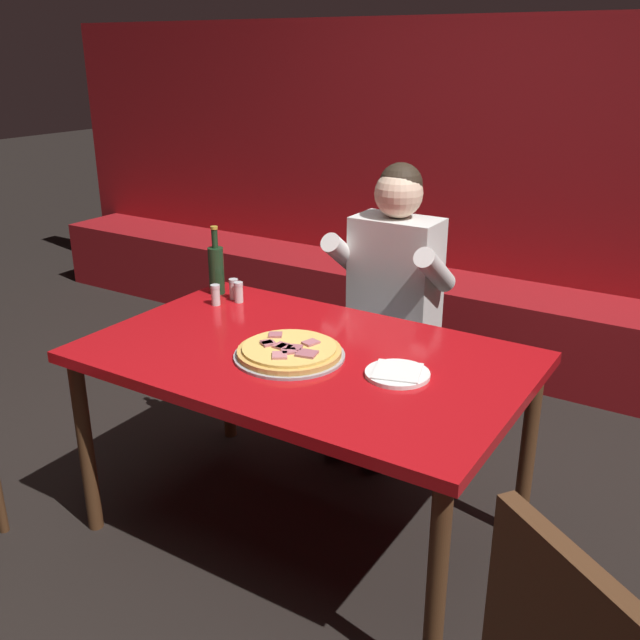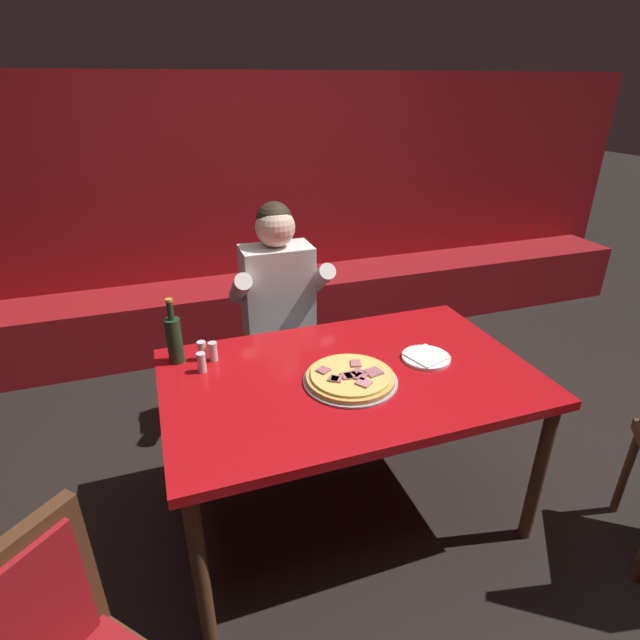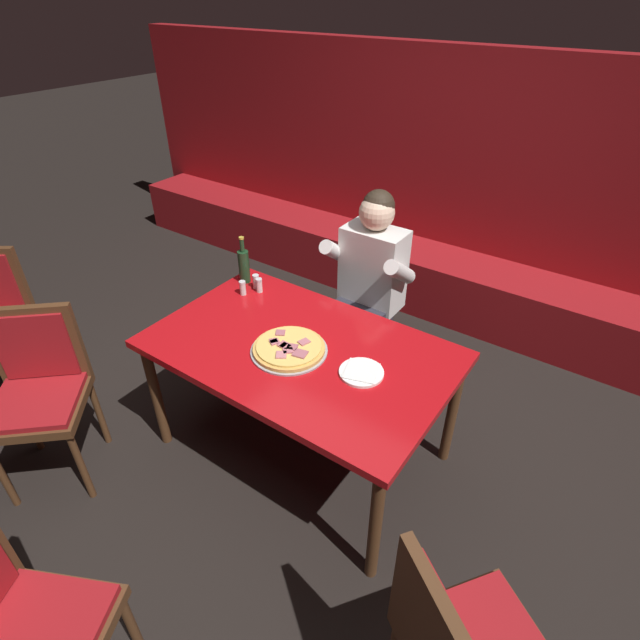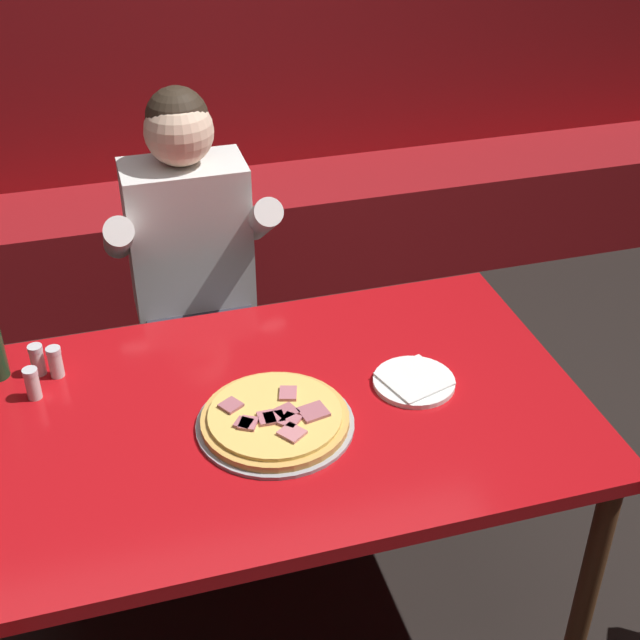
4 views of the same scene
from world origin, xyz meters
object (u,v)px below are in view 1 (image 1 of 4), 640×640
shaker_red_pepper_flakes (216,296)px  diner_seated_blue_shirt (386,296)px  main_dining_table (304,370)px  shaker_parmesan (234,290)px  beer_bottle (216,268)px  plate_white_paper (398,373)px  shaker_oregano (239,293)px  pizza (289,352)px

shaker_red_pepper_flakes → diner_seated_blue_shirt: 0.75m
main_dining_table → shaker_parmesan: shaker_parmesan is taller
beer_bottle → shaker_parmesan: bearing=-10.8°
plate_white_paper → shaker_parmesan: bearing=161.3°
main_dining_table → shaker_red_pepper_flakes: size_ratio=17.59×
main_dining_table → shaker_red_pepper_flakes: (-0.57, 0.21, 0.11)m
shaker_oregano → beer_bottle: bearing=164.1°
pizza → shaker_oregano: size_ratio=4.43×
plate_white_paper → beer_bottle: (-1.02, 0.33, 0.10)m
beer_bottle → shaker_red_pepper_flakes: beer_bottle is taller
pizza → plate_white_paper: bearing=9.5°
shaker_parmesan → plate_white_paper: bearing=-18.7°
shaker_oregano → shaker_red_pepper_flakes: size_ratio=1.00×
beer_bottle → shaker_oregano: beer_bottle is taller
shaker_oregano → pizza: bearing=-35.4°
main_dining_table → shaker_parmesan: size_ratio=17.59×
shaker_red_pepper_flakes → beer_bottle: bearing=127.5°
main_dining_table → pizza: (-0.02, -0.06, 0.09)m
beer_bottle → diner_seated_blue_shirt: bearing=37.1°
shaker_red_pepper_flakes → diner_seated_blue_shirt: diner_seated_blue_shirt is taller
plate_white_paper → pizza: bearing=-170.5°
shaker_oregano → shaker_red_pepper_flakes: (-0.06, -0.08, 0.00)m
beer_bottle → pizza: bearing=-31.5°
pizza → shaker_oregano: 0.61m
beer_bottle → shaker_parmesan: 0.13m
main_dining_table → shaker_oregano: bearing=150.5°
pizza → shaker_red_pepper_flakes: shaker_red_pepper_flakes is taller
pizza → shaker_parmesan: (-0.54, 0.37, 0.02)m
beer_bottle → diner_seated_blue_shirt: (0.59, 0.44, -0.15)m
plate_white_paper → shaker_oregano: 0.92m
pizza → shaker_red_pepper_flakes: size_ratio=4.43×
beer_bottle → diner_seated_blue_shirt: size_ratio=0.23×
pizza → shaker_red_pepper_flakes: bearing=153.6°
plate_white_paper → diner_seated_blue_shirt: (-0.44, 0.77, -0.05)m
shaker_parmesan → diner_seated_blue_shirt: bearing=44.0°
pizza → shaker_parmesan: size_ratio=4.43×
beer_bottle → shaker_parmesan: size_ratio=3.40×
shaker_oregano → shaker_red_pepper_flakes: same height
shaker_oregano → diner_seated_blue_shirt: diner_seated_blue_shirt is taller
plate_white_paper → beer_bottle: 1.08m
diner_seated_blue_shirt → plate_white_paper: bearing=-60.6°
plate_white_paper → diner_seated_blue_shirt: bearing=119.4°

